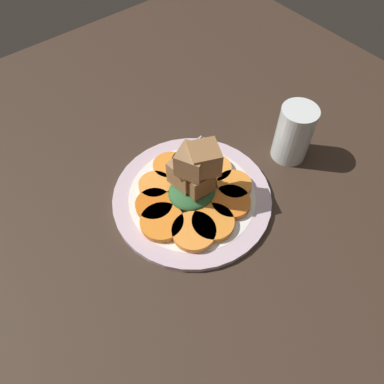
# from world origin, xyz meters

# --- Properties ---
(table_slab) EXTENTS (1.20, 1.20, 0.02)m
(table_slab) POSITION_xyz_m (0.00, 0.00, 0.01)
(table_slab) COLOR #38281E
(table_slab) RESTS_ON ground
(plate) EXTENTS (0.27, 0.27, 0.01)m
(plate) POSITION_xyz_m (0.00, 0.00, 0.03)
(plate) COLOR silver
(plate) RESTS_ON table_slab
(carrot_slice_0) EXTENTS (0.06, 0.06, 0.01)m
(carrot_slice_0) POSITION_xyz_m (0.04, -0.05, 0.04)
(carrot_slice_0) COLOR #F99438
(carrot_slice_0) RESTS_ON plate
(carrot_slice_1) EXTENTS (0.06, 0.06, 0.01)m
(carrot_slice_1) POSITION_xyz_m (0.06, -0.02, 0.04)
(carrot_slice_1) COLOR orange
(carrot_slice_1) RESTS_ON plate
(carrot_slice_2) EXTENTS (0.07, 0.07, 0.01)m
(carrot_slice_2) POSITION_xyz_m (0.07, 0.01, 0.04)
(carrot_slice_2) COLOR orange
(carrot_slice_2) RESTS_ON plate
(carrot_slice_3) EXTENTS (0.07, 0.07, 0.01)m
(carrot_slice_3) POSITION_xyz_m (0.04, 0.06, 0.04)
(carrot_slice_3) COLOR orange
(carrot_slice_3) RESTS_ON plate
(carrot_slice_4) EXTENTS (0.07, 0.07, 0.01)m
(carrot_slice_4) POSITION_xyz_m (0.01, 0.07, 0.04)
(carrot_slice_4) COLOR orange
(carrot_slice_4) RESTS_ON plate
(carrot_slice_5) EXTENTS (0.07, 0.07, 0.01)m
(carrot_slice_5) POSITION_xyz_m (-0.04, 0.05, 0.04)
(carrot_slice_5) COLOR orange
(carrot_slice_5) RESTS_ON plate
(carrot_slice_6) EXTENTS (0.06, 0.06, 0.01)m
(carrot_slice_6) POSITION_xyz_m (-0.07, 0.03, 0.04)
(carrot_slice_6) COLOR orange
(carrot_slice_6) RESTS_ON plate
(carrot_slice_7) EXTENTS (0.06, 0.06, 0.01)m
(carrot_slice_7) POSITION_xyz_m (-0.06, -0.02, 0.04)
(carrot_slice_7) COLOR #F99539
(carrot_slice_7) RESTS_ON plate
(carrot_slice_8) EXTENTS (0.07, 0.07, 0.01)m
(carrot_slice_8) POSITION_xyz_m (-0.04, -0.05, 0.04)
(carrot_slice_8) COLOR orange
(carrot_slice_8) RESTS_ON plate
(carrot_slice_9) EXTENTS (0.06, 0.06, 0.01)m
(carrot_slice_9) POSITION_xyz_m (-0.01, -0.07, 0.04)
(carrot_slice_9) COLOR orange
(carrot_slice_9) RESTS_ON plate
(center_pile) EXTENTS (0.09, 0.08, 0.11)m
(center_pile) POSITION_xyz_m (-0.00, -0.00, 0.08)
(center_pile) COLOR #2D6033
(center_pile) RESTS_ON plate
(fork) EXTENTS (0.17, 0.06, 0.00)m
(fork) POSITION_xyz_m (-0.02, -0.07, 0.03)
(fork) COLOR #B2B2B7
(fork) RESTS_ON plate
(water_glass) EXTENTS (0.06, 0.06, 0.11)m
(water_glass) POSITION_xyz_m (-0.21, 0.03, 0.07)
(water_glass) COLOR silver
(water_glass) RESTS_ON table_slab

